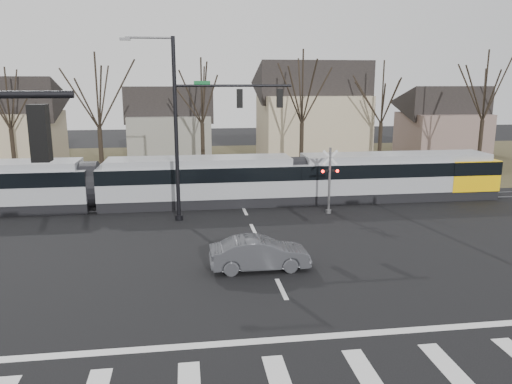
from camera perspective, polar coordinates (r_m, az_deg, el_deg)
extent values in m
plane|color=black|center=(17.85, 4.19, -13.54)|extent=(140.00, 140.00, 0.00)
cube|color=#38331E|center=(48.41, -3.84, 3.19)|extent=(140.00, 28.00, 0.01)
cube|color=silver|center=(14.22, 2.77, -20.88)|extent=(0.60, 2.60, 0.01)
cube|color=silver|center=(14.80, 12.51, -19.72)|extent=(0.60, 2.60, 0.01)
cube|color=silver|center=(15.73, 21.17, -18.23)|extent=(0.60, 2.60, 0.01)
cube|color=silver|center=(16.29, 5.58, -16.25)|extent=(28.00, 0.35, 0.01)
cube|color=silver|center=(19.62, 2.93, -11.00)|extent=(0.18, 2.00, 0.01)
cube|color=silver|center=(23.28, 1.05, -7.11)|extent=(0.18, 2.00, 0.01)
cube|color=silver|center=(27.04, -0.30, -4.29)|extent=(0.18, 2.00, 0.01)
cube|color=silver|center=(30.86, -1.31, -2.16)|extent=(0.18, 2.00, 0.01)
cube|color=silver|center=(34.72, -2.09, -0.51)|extent=(0.18, 2.00, 0.01)
cube|color=silver|center=(38.61, -2.72, 0.82)|extent=(0.18, 2.00, 0.01)
cube|color=silver|center=(42.52, -3.23, 1.90)|extent=(0.18, 2.00, 0.01)
cube|color=silver|center=(46.45, -3.65, 2.80)|extent=(0.18, 2.00, 0.01)
cube|color=#59595E|center=(31.92, -1.54, -1.63)|extent=(90.00, 0.12, 0.06)
cube|color=#59595E|center=(33.27, -1.82, -1.04)|extent=(90.00, 0.12, 0.06)
cube|color=gray|center=(32.28, -6.41, 1.20)|extent=(12.63, 2.95, 3.07)
cube|color=black|center=(32.16, -6.44, 2.29)|extent=(12.65, 2.99, 0.89)
cube|color=gray|center=(35.18, 15.55, 1.76)|extent=(13.69, 2.95, 3.07)
cube|color=black|center=(35.08, 15.61, 2.75)|extent=(13.71, 2.99, 0.89)
cube|color=#FFBE07|center=(37.52, 22.81, 2.03)|extent=(3.37, 3.01, 2.05)
imported|color=#3F4044|center=(21.30, 0.41, -7.04)|extent=(1.52, 4.25, 1.40)
cube|color=black|center=(10.05, -23.46, 6.18)|extent=(0.32, 0.32, 1.05)
sphere|color=#FF0C07|center=(10.02, -23.63, 8.05)|extent=(0.22, 0.22, 0.22)
cylinder|color=black|center=(28.28, -9.12, 6.83)|extent=(0.22, 0.22, 10.20)
cylinder|color=black|center=(29.18, -8.79, -2.89)|extent=(0.44, 0.44, 0.30)
cylinder|color=black|center=(28.28, -2.56, 12.05)|extent=(6.50, 0.14, 0.14)
cube|color=#0C5926|center=(28.17, -6.19, 12.29)|extent=(0.90, 0.03, 0.22)
cube|color=black|center=(28.33, -1.88, 10.64)|extent=(0.32, 0.32, 1.05)
sphere|color=#FF0C07|center=(28.32, -1.88, 11.30)|extent=(0.22, 0.22, 0.22)
cube|color=black|center=(28.67, 2.72, 10.65)|extent=(0.32, 0.32, 1.05)
sphere|color=#FF0C07|center=(28.66, 2.73, 11.31)|extent=(0.22, 0.22, 0.22)
cube|color=#59595B|center=(28.39, -14.75, 16.55)|extent=(0.55, 0.22, 0.14)
cylinder|color=#59595B|center=(30.26, 8.39, 1.28)|extent=(0.14, 0.14, 4.00)
cylinder|color=#59595B|center=(30.68, 8.28, -2.20)|extent=(0.36, 0.36, 0.20)
cube|color=silver|center=(30.02, 8.48, 3.90)|extent=(0.95, 0.04, 0.95)
cube|color=silver|center=(30.02, 8.48, 3.90)|extent=(0.95, 0.04, 0.95)
cube|color=black|center=(30.15, 8.43, 2.40)|extent=(1.00, 0.10, 0.12)
sphere|color=#FF0C07|center=(29.95, 7.65, 2.35)|extent=(0.18, 0.18, 0.18)
sphere|color=#FF0C07|center=(30.20, 9.29, 2.39)|extent=(0.18, 0.18, 0.18)
cube|color=tan|center=(52.59, -26.45, 5.40)|extent=(9.00, 8.00, 5.00)
cube|color=slate|center=(51.97, -9.75, 6.18)|extent=(8.00, 7.00, 4.50)
cube|color=tan|center=(50.44, 6.35, 7.24)|extent=(10.00, 8.00, 6.50)
cube|color=#6D5750|center=(57.90, 20.44, 6.21)|extent=(8.00, 7.00, 4.50)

